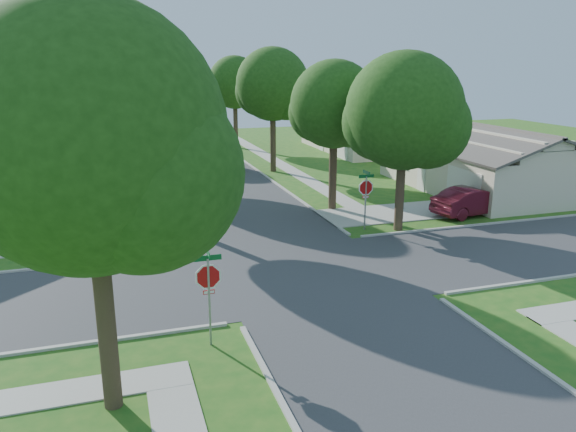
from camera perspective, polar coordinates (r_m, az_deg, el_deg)
The scene contains 20 objects.
ground at distance 22.43m, azimuth 1.97°, elevation -5.75°, with size 100.00×100.00×0.00m, color #215918.
road_ns at distance 22.43m, azimuth 1.97°, elevation -5.74°, with size 7.00×100.00×0.02m, color #333335.
sidewalk_ne at distance 48.23m, azimuth -1.57°, elevation 5.75°, with size 1.20×40.00×0.04m, color #9E9B91.
sidewalk_nw at distance 46.41m, azimuth -16.25°, elevation 4.76°, with size 1.20×40.00×0.04m, color #9E9B91.
driveway at distance 31.74m, azimuth 11.15°, elevation 0.37°, with size 8.80×3.60×0.05m, color #9E9B91.
stop_sign_sw at distance 16.34m, azimuth -8.08°, elevation -6.53°, with size 1.05×0.80×2.98m.
stop_sign_ne at distance 27.76m, azimuth 7.91°, elevation 2.63°, with size 1.05×0.80×2.98m.
tree_e_near at distance 31.14m, azimuth 4.80°, elevation 10.83°, with size 4.97×4.80×8.28m.
tree_e_mid at distance 42.42m, azimuth -1.50°, elevation 12.90°, with size 5.59×5.40×9.21m.
tree_e_far at distance 55.03m, azimuth -5.39°, elevation 13.12°, with size 5.17×5.00×8.72m.
tree_w_near at distance 28.87m, azimuth -13.04°, elevation 11.08°, with size 5.38×5.20×8.97m.
tree_w_mid at distance 40.80m, azimuth -14.60°, elevation 12.66°, with size 5.80×5.60×9.56m.
tree_w_far at distance 53.81m, azimuth -15.42°, elevation 12.10°, with size 4.76×4.60×8.04m.
tree_sw_corner at distance 12.83m, azimuth -19.19°, elevation 6.37°, with size 6.21×6.00×9.55m.
tree_ne_corner at distance 27.53m, azimuth 11.80°, elevation 9.87°, with size 5.80×5.60×8.66m.
house_ne_near at distance 38.95m, azimuth 19.04°, elevation 4.83°, with size 8.42×13.60×4.23m.
house_ne_far at distance 54.28m, azimuth 7.70°, elevation 8.29°, with size 8.42×13.60×4.23m.
car_driveway at distance 32.15m, azimuth 18.23°, elevation 1.45°, with size 1.63×4.69×1.54m, color #55111F.
car_curb_east at distance 43.54m, azimuth -6.48°, elevation 5.46°, with size 1.55×3.86×1.31m, color black.
car_curb_west at distance 51.81m, azimuth -11.25°, elevation 6.86°, with size 1.89×4.64×1.35m, color black.
Camera 1 is at (-7.08, -19.69, 8.08)m, focal length 35.00 mm.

